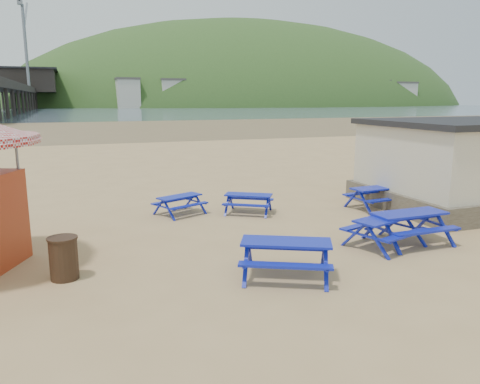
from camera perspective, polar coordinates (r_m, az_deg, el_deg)
name	(u,v)px	position (r m, az deg, el deg)	size (l,w,h in m)	color
ground	(209,240)	(13.22, -3.75, -5.90)	(400.00, 400.00, 0.00)	tan
wet_sand	(96,127)	(67.33, -17.19, 7.57)	(400.00, 400.00, 0.00)	olive
sea	(77,109)	(182.20, -19.22, 9.55)	(400.00, 400.00, 0.00)	#495B68
picnic_table_blue_a	(180,205)	(16.15, -7.36, -1.58)	(1.91, 1.76, 0.65)	#0325A1
picnic_table_blue_b	(248,204)	(16.18, 1.04, -1.42)	(2.03, 1.93, 0.67)	#0325A1
picnic_table_blue_c	(376,198)	(17.49, 16.28, -0.71)	(2.01, 1.68, 0.79)	#0325A1
picnic_table_blue_d	(286,259)	(10.55, 5.61, -8.09)	(2.48, 2.31, 0.83)	#0325A1
picnic_table_blue_e	(385,232)	(13.15, 17.24, -4.67)	(2.28, 2.04, 0.80)	#0325A1
picnic_table_blue_f	(408,228)	(13.67, 19.85, -4.09)	(2.08, 1.68, 0.86)	#0325A1
litter_bin	(64,258)	(11.04, -20.70, -7.52)	(0.65, 0.65, 0.96)	#392015
amenity_block	(474,163)	(19.34, 26.64, 3.19)	(7.40, 5.40, 3.15)	#665B4C
pier	(24,94)	(190.91, -24.88, 10.84)	(24.00, 220.00, 39.29)	black
headland_town	(249,123)	(259.63, 1.10, 8.35)	(264.00, 144.00, 108.00)	#2D4C1E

